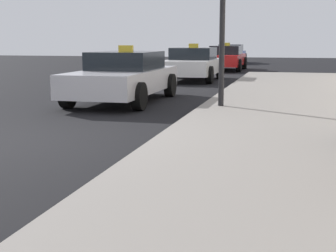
% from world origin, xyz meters
% --- Properties ---
extents(ground_plane, '(80.00, 80.00, 0.00)m').
position_xyz_m(ground_plane, '(0.00, 0.00, 0.00)').
color(ground_plane, black).
extents(sidewalk, '(4.00, 32.00, 0.15)m').
position_xyz_m(sidewalk, '(4.00, 0.00, 0.07)').
color(sidewalk, gray).
rests_on(sidewalk, ground_plane).
extents(car_silver, '(1.96, 4.56, 1.43)m').
position_xyz_m(car_silver, '(-0.24, 5.24, 0.65)').
color(car_silver, '#B7B7BF').
rests_on(car_silver, ground_plane).
extents(car_white, '(2.01, 4.05, 1.43)m').
position_xyz_m(car_white, '(0.13, 12.37, 0.65)').
color(car_white, white).
rests_on(car_white, ground_plane).
extents(car_red, '(1.93, 4.42, 1.43)m').
position_xyz_m(car_red, '(0.48, 19.50, 0.65)').
color(car_red, red).
rests_on(car_red, ground_plane).
extents(car_blue, '(1.94, 4.07, 1.27)m').
position_xyz_m(car_blue, '(-0.30, 27.98, 0.64)').
color(car_blue, '#233899').
rests_on(car_blue, ground_plane).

